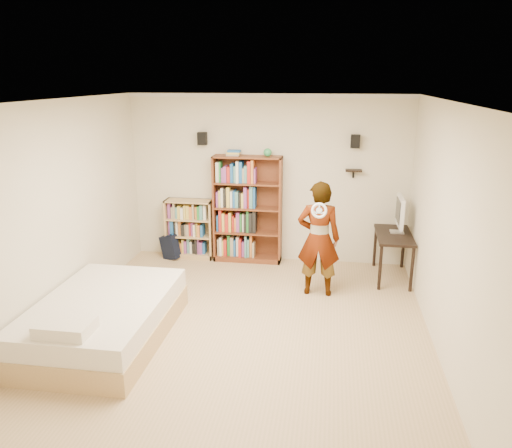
{
  "coord_description": "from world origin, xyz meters",
  "views": [
    {
      "loc": [
        0.99,
        -5.38,
        2.95
      ],
      "look_at": [
        0.09,
        0.6,
        1.16
      ],
      "focal_mm": 35.0,
      "sensor_mm": 36.0,
      "label": 1
    }
  ],
  "objects_px": {
    "tall_bookshelf": "(248,210)",
    "computer_desk": "(392,256)",
    "person": "(319,239)",
    "low_bookshelf": "(190,229)",
    "daybed": "(103,314)"
  },
  "relations": [
    {
      "from": "tall_bookshelf",
      "to": "computer_desk",
      "type": "xyz_separation_m",
      "value": [
        2.29,
        -0.42,
        -0.52
      ]
    },
    {
      "from": "low_bookshelf",
      "to": "tall_bookshelf",
      "type": "bearing_deg",
      "value": -0.71
    },
    {
      "from": "computer_desk",
      "to": "daybed",
      "type": "relative_size",
      "value": 0.48
    },
    {
      "from": "computer_desk",
      "to": "person",
      "type": "xyz_separation_m",
      "value": [
        -1.1,
        -0.74,
        0.46
      ]
    },
    {
      "from": "low_bookshelf",
      "to": "person",
      "type": "bearing_deg",
      "value": -28.4
    },
    {
      "from": "tall_bookshelf",
      "to": "person",
      "type": "xyz_separation_m",
      "value": [
        1.18,
        -1.16,
        -0.06
      ]
    },
    {
      "from": "computer_desk",
      "to": "daybed",
      "type": "height_order",
      "value": "computer_desk"
    },
    {
      "from": "computer_desk",
      "to": "tall_bookshelf",
      "type": "bearing_deg",
      "value": 169.48
    },
    {
      "from": "low_bookshelf",
      "to": "daybed",
      "type": "distance_m",
      "value": 2.84
    },
    {
      "from": "tall_bookshelf",
      "to": "low_bookshelf",
      "type": "distance_m",
      "value": 1.06
    },
    {
      "from": "low_bookshelf",
      "to": "person",
      "type": "relative_size",
      "value": 0.61
    },
    {
      "from": "low_bookshelf",
      "to": "computer_desk",
      "type": "distance_m",
      "value": 3.31
    },
    {
      "from": "daybed",
      "to": "person",
      "type": "xyz_separation_m",
      "value": [
        2.41,
        1.65,
        0.49
      ]
    },
    {
      "from": "tall_bookshelf",
      "to": "daybed",
      "type": "distance_m",
      "value": 3.12
    },
    {
      "from": "low_bookshelf",
      "to": "daybed",
      "type": "bearing_deg",
      "value": -94.79
    }
  ]
}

